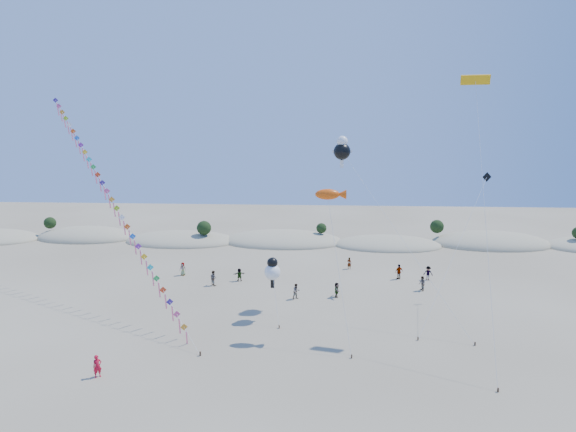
{
  "coord_description": "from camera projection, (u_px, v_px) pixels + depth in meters",
  "views": [
    {
      "loc": [
        5.22,
        -27.71,
        18.26
      ],
      "look_at": [
        2.7,
        14.0,
        10.19
      ],
      "focal_mm": 30.0,
      "sensor_mm": 36.0,
      "label": 1
    }
  ],
  "objects": [
    {
      "name": "kite_train",
      "position": [
        108.0,
        193.0,
        49.97
      ],
      "size": [
        24.25,
        25.04,
        22.02
      ],
      "color": "#3F2D1E",
      "rests_on": "ground"
    },
    {
      "name": "dune_ridge",
      "position": [
        290.0,
        241.0,
        75.08
      ],
      "size": [
        145.3,
        11.49,
        5.57
      ],
      "color": "tan",
      "rests_on": "ground"
    },
    {
      "name": "cartoon_kite_low",
      "position": [
        272.0,
        270.0,
        44.96
      ],
      "size": [
        1.6,
        3.13,
        5.98
      ],
      "color": "#3F2D1E",
      "rests_on": "ground"
    },
    {
      "name": "flyer_foreground",
      "position": [
        97.0,
        366.0,
        35.04
      ],
      "size": [
        0.73,
        0.71,
        1.69
      ],
      "primitive_type": "imported",
      "rotation": [
        0.0,
        0.0,
        0.69
      ],
      "color": "red",
      "rests_on": "ground"
    },
    {
      "name": "fish_kite",
      "position": [
        331.0,
        195.0,
        40.96
      ],
      "size": [
        3.1,
        5.81,
        12.77
      ],
      "color": "#3F2D1E",
      "rests_on": "ground"
    },
    {
      "name": "parafoil_kite",
      "position": [
        476.0,
        84.0,
        40.8
      ],
      "size": [
        2.44,
        12.7,
        22.34
      ],
      "color": "#3F2D1E",
      "rests_on": "ground"
    },
    {
      "name": "ground",
      "position": [
        233.0,
        412.0,
        30.93
      ],
      "size": [
        160.0,
        160.0,
        0.0
      ],
      "primitive_type": "plane",
      "color": "#7F7258",
      "rests_on": "ground"
    },
    {
      "name": "beachgoers",
      "position": [
        321.0,
        278.0,
        55.0
      ],
      "size": [
        30.5,
        11.84,
        1.81
      ],
      "color": "slate",
      "rests_on": "ground"
    },
    {
      "name": "cartoon_kite_high",
      "position": [
        342.0,
        150.0,
        48.12
      ],
      "size": [
        11.92,
        11.39,
        17.05
      ],
      "color": "#3F2D1E",
      "rests_on": "ground"
    },
    {
      "name": "dark_kite",
      "position": [
        470.0,
        217.0,
        47.53
      ],
      "size": [
        9.46,
        12.31,
        13.28
      ],
      "color": "#3F2D1E",
      "rests_on": "ground"
    }
  ]
}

